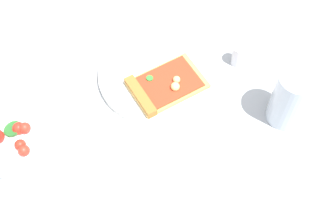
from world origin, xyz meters
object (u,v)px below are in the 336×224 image
Objects in this scene: pepper_shaker at (239,53)px; paper_napkin at (115,207)px; salad_bowl at (21,147)px; plate at (158,75)px; pizza_slice_main at (163,86)px; soda_glass at (290,99)px.

paper_napkin is at bearing 83.27° from pepper_shaker.
salad_bowl reaches higher than pepper_shaker.
salad_bowl is at bearing -0.05° from paper_napkin.
plate is at bearing 42.76° from pepper_shaker.
salad_bowl is at bearing 59.91° from pizza_slice_main.
salad_bowl is at bearing 67.11° from plate.
pepper_shaker is (-0.05, -0.39, 0.03)m from paper_napkin.
soda_glass is 0.15m from pepper_shaker.
pizza_slice_main reaches higher than paper_napkin.
plate is 0.30m from salad_bowl.
salad_bowl is 0.20m from paper_napkin.
pepper_shaker reaches higher than pizza_slice_main.
plate is at bearing -45.22° from pizza_slice_main.
soda_glass is 0.37m from paper_napkin.
paper_napkin is 0.39m from pepper_shaker.
soda_glass is at bearing -163.12° from pizza_slice_main.
soda_glass reaches higher than paper_napkin.
pizza_slice_main is 1.32× the size of paper_napkin.
pepper_shaker reaches higher than plate.
salad_bowl is (0.14, 0.25, 0.02)m from pizza_slice_main.
plate is 0.17m from pepper_shaker.
paper_napkin is (0.18, 0.32, -0.06)m from soda_glass.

